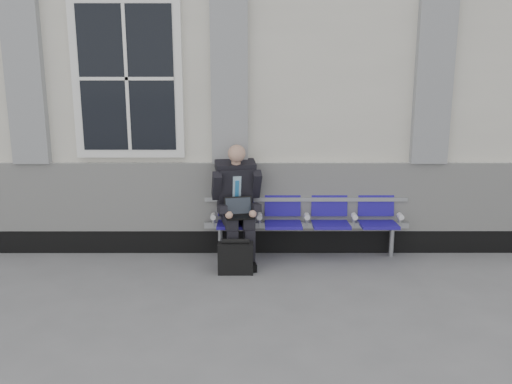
{
  "coord_description": "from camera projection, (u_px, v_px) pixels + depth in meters",
  "views": [
    {
      "loc": [
        1.91,
        -5.65,
        2.55
      ],
      "look_at": [
        1.92,
        0.9,
        0.95
      ],
      "focal_mm": 40.0,
      "sensor_mm": 36.0,
      "label": 1
    }
  ],
  "objects": [
    {
      "name": "ground",
      "position": [
        76.0,
        298.0,
        6.09
      ],
      "size": [
        70.0,
        70.0,
        0.0
      ],
      "primitive_type": "plane",
      "color": "slate",
      "rests_on": "ground"
    },
    {
      "name": "businessman",
      "position": [
        237.0,
        199.0,
        7.06
      ],
      "size": [
        0.64,
        0.86,
        1.47
      ],
      "color": "black",
      "rests_on": "ground"
    },
    {
      "name": "bench",
      "position": [
        306.0,
        215.0,
        7.25
      ],
      "size": [
        2.6,
        0.47,
        0.91
      ],
      "color": "#9EA0A3",
      "rests_on": "ground"
    },
    {
      "name": "station_building",
      "position": [
        132.0,
        75.0,
        8.94
      ],
      "size": [
        14.4,
        4.4,
        4.49
      ],
      "color": "silver",
      "rests_on": "ground"
    },
    {
      "name": "briefcase",
      "position": [
        236.0,
        257.0,
        6.75
      ],
      "size": [
        0.42,
        0.18,
        0.43
      ],
      "color": "black",
      "rests_on": "ground"
    }
  ]
}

